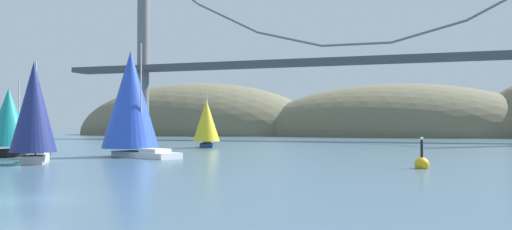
{
  "coord_description": "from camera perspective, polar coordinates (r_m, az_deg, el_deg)",
  "views": [
    {
      "loc": [
        17.87,
        -20.0,
        3.38
      ],
      "look_at": [
        0.0,
        31.66,
        4.25
      ],
      "focal_mm": 38.91,
      "sensor_mm": 36.0,
      "label": 1
    }
  ],
  "objects": [
    {
      "name": "sailboat_yellow_sail",
      "position": [
        78.47,
        -5.11,
        -0.77
      ],
      "size": [
        4.83,
        7.09,
        7.77
      ],
      "color": "navy",
      "rests_on": "ground_plane"
    },
    {
      "name": "headland_center",
      "position": [
        155.57,
        14.34,
        -2.12
      ],
      "size": [
        81.57,
        44.0,
        28.54
      ],
      "primitive_type": "ellipsoid",
      "color": "#6B664C",
      "rests_on": "ground_plane"
    },
    {
      "name": "channel_buoy",
      "position": [
        43.86,
        16.68,
        -4.81
      ],
      "size": [
        1.1,
        1.1,
        2.64
      ],
      "color": "gold",
      "rests_on": "ground_plane"
    },
    {
      "name": "sailboat_teal_sail",
      "position": [
        61.46,
        -23.99,
        -0.49
      ],
      "size": [
        4.32,
        7.31,
        8.04
      ],
      "color": "black",
      "rests_on": "ground_plane"
    },
    {
      "name": "ground_plane",
      "position": [
        27.03,
        -22.75,
        -8.03
      ],
      "size": [
        360.0,
        360.0,
        0.0
      ],
      "primitive_type": "plane",
      "color": "#426075"
    },
    {
      "name": "sailboat_blue_spinnaker",
      "position": [
        58.5,
        -12.72,
        1.37
      ],
      "size": [
        10.59,
        7.74,
        11.53
      ],
      "color": "white",
      "rests_on": "ground_plane"
    },
    {
      "name": "suspension_bridge",
      "position": [
        117.34,
        10.23,
        6.44
      ],
      "size": [
        136.43,
        6.0,
        41.85
      ],
      "color": "slate",
      "rests_on": "ground_plane"
    },
    {
      "name": "headland_left",
      "position": [
        171.31,
        -6.1,
        -2.03
      ],
      "size": [
        79.24,
        44.0,
        31.59
      ],
      "primitive_type": "ellipsoid",
      "color": "#6B664C",
      "rests_on": "ground_plane"
    },
    {
      "name": "sailboat_navy_sail",
      "position": [
        49.97,
        -21.88,
        0.42
      ],
      "size": [
        6.41,
        7.58,
        8.84
      ],
      "color": "#B7B2A8",
      "rests_on": "ground_plane"
    }
  ]
}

